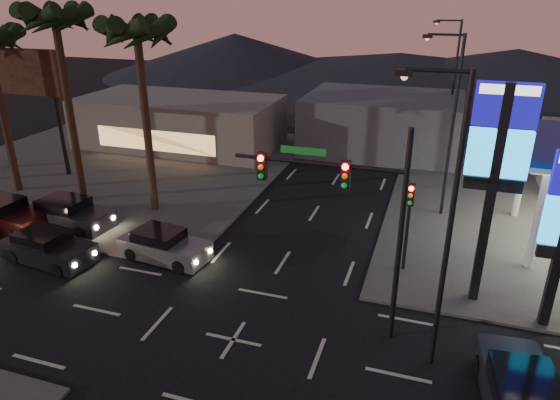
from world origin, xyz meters
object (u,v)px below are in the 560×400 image
(car_lane_b_front, at_px, (164,246))
(suv_station, at_px, (521,395))
(car_lane_b_rear, at_px, (2,215))
(pylon_sign_tall, at_px, (498,154))
(car_lane_b_mid, at_px, (69,214))
(car_lane_a_front, at_px, (48,248))
(traffic_signal_mast, at_px, (351,202))

(car_lane_b_front, xyz_separation_m, suv_station, (15.17, -5.18, 0.04))
(car_lane_b_rear, relative_size, suv_station, 1.10)
(car_lane_b_front, bearing_deg, pylon_sign_tall, 3.43)
(pylon_sign_tall, relative_size, car_lane_b_mid, 1.78)
(pylon_sign_tall, distance_m, car_lane_a_front, 20.19)
(car_lane_b_mid, bearing_deg, car_lane_b_rear, -157.42)
(car_lane_b_front, relative_size, suv_station, 0.96)
(traffic_signal_mast, distance_m, suv_station, 7.80)
(pylon_sign_tall, distance_m, traffic_signal_mast, 6.02)
(traffic_signal_mast, relative_size, car_lane_b_front, 1.74)
(car_lane_b_front, height_order, car_lane_b_rear, car_lane_b_rear)
(suv_station, bearing_deg, car_lane_b_mid, 162.98)
(car_lane_a_front, height_order, car_lane_b_rear, car_lane_b_rear)
(traffic_signal_mast, xyz_separation_m, suv_station, (5.85, -2.52, -4.51))
(car_lane_b_mid, relative_size, suv_station, 1.05)
(car_lane_b_front, bearing_deg, car_lane_b_mid, 167.26)
(pylon_sign_tall, height_order, car_lane_b_front, pylon_sign_tall)
(pylon_sign_tall, bearing_deg, car_lane_b_rear, -178.42)
(car_lane_b_front, relative_size, car_lane_b_rear, 0.87)
(car_lane_b_mid, bearing_deg, car_lane_a_front, -64.82)
(car_lane_a_front, bearing_deg, pylon_sign_tall, 8.25)
(traffic_signal_mast, xyz_separation_m, car_lane_b_front, (-9.32, 2.67, -4.55))
(pylon_sign_tall, height_order, car_lane_b_rear, pylon_sign_tall)
(traffic_signal_mast, distance_m, car_lane_b_mid, 17.19)
(pylon_sign_tall, distance_m, car_lane_b_rear, 24.67)
(car_lane_a_front, xyz_separation_m, car_lane_b_front, (5.10, 1.94, -0.02))
(pylon_sign_tall, bearing_deg, traffic_signal_mast, -143.48)
(pylon_sign_tall, xyz_separation_m, car_lane_b_front, (-14.07, -0.84, -5.72))
(car_lane_a_front, distance_m, car_lane_b_rear, 5.29)
(car_lane_b_front, bearing_deg, traffic_signal_mast, -15.98)
(pylon_sign_tall, bearing_deg, car_lane_b_mid, 178.13)
(pylon_sign_tall, xyz_separation_m, suv_station, (1.11, -6.03, -5.68))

